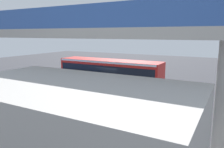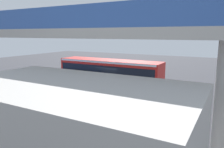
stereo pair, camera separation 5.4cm
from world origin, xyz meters
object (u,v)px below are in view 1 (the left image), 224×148
(city_bus, at_px, (110,71))
(bicycle_blue, at_px, (35,80))
(parked_van, at_px, (49,80))
(traffic_sign, at_px, (87,64))
(pedestrian, at_px, (143,76))

(city_bus, xyz_separation_m, bicycle_blue, (9.15, 2.28, -1.51))
(parked_van, bearing_deg, traffic_sign, -85.68)
(parked_van, distance_m, bicycle_blue, 4.81)
(parked_van, relative_size, bicycle_blue, 2.71)
(parked_van, relative_size, pedestrian, 2.68)
(city_bus, distance_m, bicycle_blue, 9.55)
(city_bus, bearing_deg, parked_van, 40.95)
(bicycle_blue, bearing_deg, city_bus, -166.04)
(parked_van, bearing_deg, pedestrian, -130.04)
(city_bus, height_order, pedestrian, city_bus)
(parked_van, bearing_deg, city_bus, -139.05)
(parked_van, distance_m, pedestrian, 10.96)
(bicycle_blue, relative_size, traffic_sign, 0.63)
(city_bus, distance_m, pedestrian, 4.89)
(pedestrian, bearing_deg, traffic_sign, 6.15)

